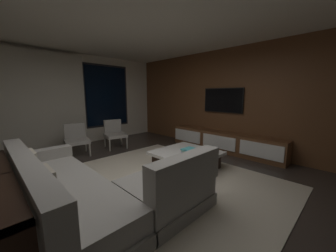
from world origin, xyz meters
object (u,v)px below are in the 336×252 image
accent_chair_near_window (114,132)px  media_console (224,142)px  coffee_table (186,160)px  sectional_couch (92,192)px  accent_chair_by_curtain (76,138)px  book_stack_on_coffee_table (189,151)px  mounted_tv (223,100)px

accent_chair_near_window → media_console: accent_chair_near_window is taller
coffee_table → media_console: (1.64, 0.06, 0.06)m
sectional_couch → accent_chair_near_window: sectional_couch is taller
coffee_table → accent_chair_by_curtain: (-1.25, 2.55, 0.25)m
book_stack_on_coffee_table → accent_chair_near_window: size_ratio=0.37×
book_stack_on_coffee_table → accent_chair_near_window: bearing=92.8°
mounted_tv → sectional_couch: bearing=-174.5°
coffee_table → mounted_tv: (1.82, 0.26, 1.16)m
book_stack_on_coffee_table → accent_chair_by_curtain: bearing=113.4°
sectional_couch → coffee_table: 2.00m
sectional_couch → mounted_tv: 3.98m
sectional_couch → accent_chair_by_curtain: size_ratio=3.21×
accent_chair_by_curtain → sectional_couch: bearing=-105.7°
sectional_couch → coffee_table: bearing=3.2°
coffee_table → book_stack_on_coffee_table: size_ratio=4.05×
media_console → mounted_tv: 1.13m
accent_chair_by_curtain → media_console: 3.82m
accent_chair_by_curtain → book_stack_on_coffee_table: bearing=-66.6°
accent_chair_by_curtain → mounted_tv: 3.94m
book_stack_on_coffee_table → accent_chair_by_curtain: accent_chair_by_curtain is taller
book_stack_on_coffee_table → media_console: size_ratio=0.09×
coffee_table → accent_chair_by_curtain: bearing=116.1°
sectional_couch → coffee_table: sectional_couch is taller
accent_chair_near_window → mounted_tv: size_ratio=0.69×
accent_chair_near_window → mounted_tv: bearing=-47.7°
sectional_couch → accent_chair_near_window: 3.16m
book_stack_on_coffee_table → coffee_table: bearing=55.3°
book_stack_on_coffee_table → media_console: (1.73, 0.19, -0.17)m
book_stack_on_coffee_table → accent_chair_by_curtain: size_ratio=0.37×
media_console → mounted_tv: mounted_tv is taller
sectional_couch → accent_chair_by_curtain: bearing=74.3°
book_stack_on_coffee_table → mounted_tv: (1.91, 0.39, 0.93)m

